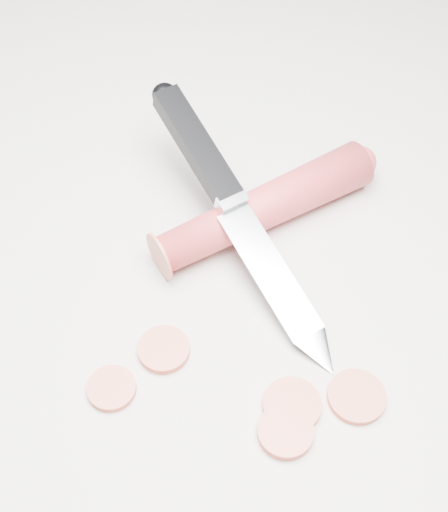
# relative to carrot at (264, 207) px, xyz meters

# --- Properties ---
(ground) EXTENTS (2.40, 2.40, 0.00)m
(ground) POSITION_rel_carrot_xyz_m (0.02, -0.08, -0.02)
(ground) COLOR beige
(ground) RESTS_ON ground
(carrot) EXTENTS (0.15, 0.14, 0.03)m
(carrot) POSITION_rel_carrot_xyz_m (0.00, 0.00, 0.00)
(carrot) COLOR red
(carrot) RESTS_ON ground
(carrot_slice_0) EXTENTS (0.04, 0.04, 0.01)m
(carrot_slice_0) POSITION_rel_carrot_xyz_m (0.04, -0.16, -0.01)
(carrot_slice_0) COLOR #D25F47
(carrot_slice_0) RESTS_ON ground
(carrot_slice_1) EXTENTS (0.03, 0.03, 0.01)m
(carrot_slice_1) POSITION_rel_carrot_xyz_m (-0.07, -0.16, -0.02)
(carrot_slice_1) COLOR #D25F47
(carrot_slice_1) RESTS_ON ground
(carrot_slice_2) EXTENTS (0.04, 0.04, 0.01)m
(carrot_slice_2) POSITION_rel_carrot_xyz_m (-0.05, -0.12, -0.02)
(carrot_slice_2) COLOR #D25F47
(carrot_slice_2) RESTS_ON ground
(carrot_slice_3) EXTENTS (0.04, 0.04, 0.01)m
(carrot_slice_3) POSITION_rel_carrot_xyz_m (0.05, -0.15, -0.02)
(carrot_slice_3) COLOR #D25F47
(carrot_slice_3) RESTS_ON ground
(carrot_slice_4) EXTENTS (0.04, 0.04, 0.01)m
(carrot_slice_4) POSITION_rel_carrot_xyz_m (0.08, -0.13, -0.02)
(carrot_slice_4) COLOR #D25F47
(carrot_slice_4) RESTS_ON ground
(kitchen_knife) EXTENTS (0.19, 0.20, 0.07)m
(kitchen_knife) POSITION_rel_carrot_xyz_m (-0.01, -0.03, 0.02)
(kitchen_knife) COLOR #BBBDC2
(kitchen_knife) RESTS_ON ground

